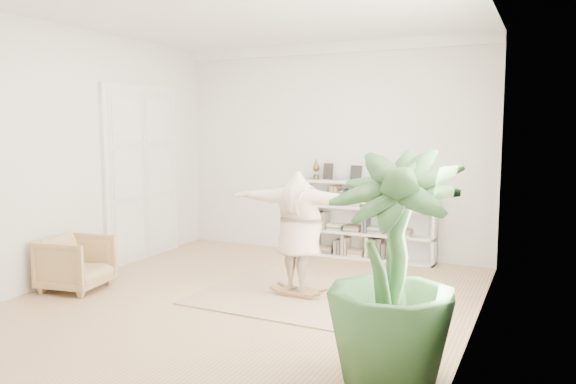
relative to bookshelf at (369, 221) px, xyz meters
The scene contains 9 objects.
floor 2.98m from the bookshelf, 104.79° to the right, with size 6.00×6.00×0.00m, color #9B7150.
room_shell 2.97m from the bookshelf, behind, with size 6.00×6.00×6.00m.
doors 3.84m from the bookshelf, 156.24° to the right, with size 0.09×1.78×2.92m.
bookshelf is the anchor object (origin of this frame).
armchair 4.58m from the bookshelf, 131.77° to the right, with size 0.78×0.80×0.73m, color tan.
rug 2.51m from the bookshelf, 94.53° to the right, with size 2.50×2.00×0.02m, color tan.
rocker_board 2.50m from the bookshelf, 94.53° to the right, with size 0.50×0.31×0.11m.
person 2.45m from the bookshelf, 94.53° to the right, with size 1.90×0.52×1.55m, color beige.
houseplant 4.59m from the bookshelf, 70.73° to the right, with size 1.12×1.12×2.00m, color #30592C.
Camera 1 is at (3.42, -6.08, 2.18)m, focal length 35.00 mm.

